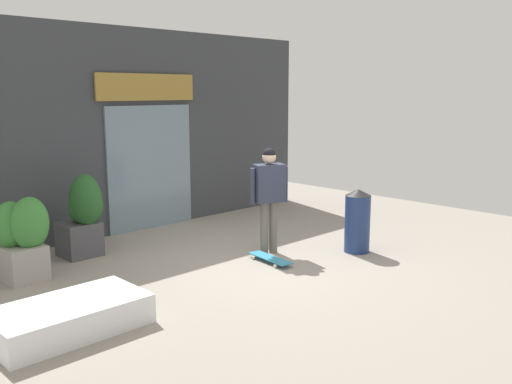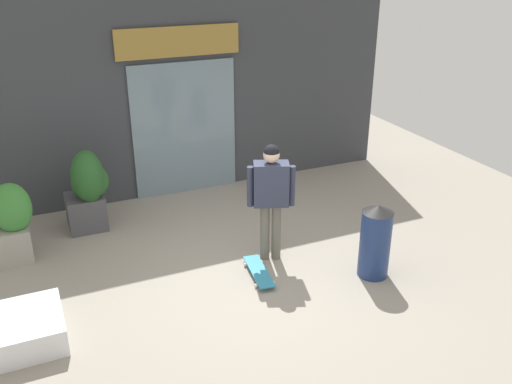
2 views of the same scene
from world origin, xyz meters
name	(u,v)px [view 1 (image 1 of 2)]	position (x,y,z in m)	size (l,w,h in m)	color
ground_plane	(257,262)	(0.00, 0.00, 0.00)	(12.00, 12.00, 0.00)	gray
building_facade	(139,131)	(0.00, 3.13, 1.83)	(7.99, 0.31, 3.70)	#383A3F
skateboarder	(269,189)	(0.49, 0.22, 1.05)	(0.61, 0.41, 1.70)	#666056
skateboard	(270,258)	(0.15, -0.13, 0.06)	(0.34, 0.85, 0.08)	teal
planter_box_left	(22,235)	(-2.83, 1.71, 0.64)	(0.68, 0.60, 1.17)	gray
planter_box_right	(84,215)	(-1.69, 2.16, 0.67)	(0.67, 0.69, 1.32)	#47474C
trash_bin	(357,221)	(1.57, -0.72, 0.52)	(0.42, 0.42, 1.03)	navy
snow_ledge	(69,317)	(-3.19, -0.33, 0.17)	(1.63, 0.90, 0.33)	white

